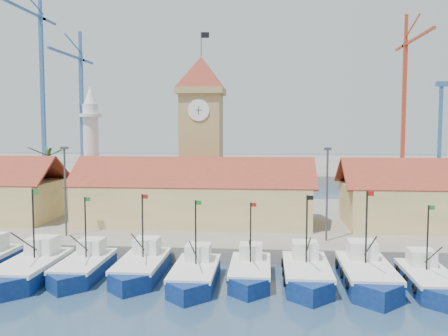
{
  "coord_description": "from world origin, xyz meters",
  "views": [
    {
      "loc": [
        8.23,
        -36.23,
        12.51
      ],
      "look_at": [
        3.53,
        18.0,
        7.99
      ],
      "focal_mm": 40.0,
      "sensor_mm": 36.0,
      "label": 1
    }
  ],
  "objects": [
    {
      "name": "ground",
      "position": [
        0.0,
        0.0,
        0.0
      ],
      "size": [
        400.0,
        400.0,
        0.0
      ],
      "primitive_type": "plane",
      "color": "navy",
      "rests_on": "ground"
    },
    {
      "name": "quay",
      "position": [
        0.0,
        24.0,
        0.75
      ],
      "size": [
        140.0,
        32.0,
        1.5
      ],
      "primitive_type": "cube",
      "color": "gray",
      "rests_on": "ground"
    },
    {
      "name": "terminal",
      "position": [
        0.0,
        110.0,
        1.0
      ],
      "size": [
        240.0,
        80.0,
        2.0
      ],
      "primitive_type": "cube",
      "color": "gray",
      "rests_on": "ground"
    },
    {
      "name": "boat_2",
      "position": [
        -10.94,
        1.87,
        0.81
      ],
      "size": [
        3.77,
        10.33,
        7.81
      ],
      "color": "navy",
      "rests_on": "ground"
    },
    {
      "name": "boat_3",
      "position": [
        -6.96,
        3.1,
        0.73
      ],
      "size": [
        3.39,
        9.28,
        7.02
      ],
      "color": "navy",
      "rests_on": "ground"
    },
    {
      "name": "boat_4",
      "position": [
        -2.14,
        3.41,
        0.75
      ],
      "size": [
        3.51,
        9.62,
        7.28
      ],
      "color": "navy",
      "rests_on": "ground"
    },
    {
      "name": "boat_5",
      "position": [
        2.59,
        1.82,
        0.73
      ],
      "size": [
        3.41,
        9.33,
        7.06
      ],
      "color": "navy",
      "rests_on": "ground"
    },
    {
      "name": "boat_6",
      "position": [
        6.93,
        3.08,
        0.7
      ],
      "size": [
        3.25,
        8.89,
        6.73
      ],
      "color": "navy",
      "rests_on": "ground"
    },
    {
      "name": "boat_7",
      "position": [
        11.44,
        2.77,
        0.77
      ],
      "size": [
        3.6,
        9.85,
        7.45
      ],
      "color": "navy",
      "rests_on": "ground"
    },
    {
      "name": "boat_8",
      "position": [
        16.12,
        2.62,
        0.82
      ],
      "size": [
        3.81,
        10.43,
        7.89
      ],
      "color": "navy",
      "rests_on": "ground"
    },
    {
      "name": "boat_9",
      "position": [
        20.6,
        1.96,
        0.71
      ],
      "size": [
        3.32,
        9.1,
        6.89
      ],
      "color": "navy",
      "rests_on": "ground"
    },
    {
      "name": "hall_center",
      "position": [
        0.0,
        20.0,
        3.99
      ],
      "size": [
        27.04,
        10.13,
        7.61
      ],
      "color": "#E6C57E",
      "rests_on": "quay"
    },
    {
      "name": "clock_tower",
      "position": [
        0.0,
        26.0,
        11.96
      ],
      "size": [
        5.8,
        5.8,
        22.7
      ],
      "color": "#A18B53",
      "rests_on": "quay"
    },
    {
      "name": "minaret",
      "position": [
        -15.0,
        28.0,
        9.73
      ],
      "size": [
        3.0,
        3.0,
        16.3
      ],
      "color": "silver",
      "rests_on": "quay"
    },
    {
      "name": "palm_tree",
      "position": [
        -20.0,
        26.0,
        6.25
      ],
      "size": [
        5.6,
        5.03,
        8.39
      ],
      "color": "brown",
      "rests_on": "quay"
    },
    {
      "name": "lamp_posts",
      "position": [
        0.5,
        12.0,
        6.48
      ],
      "size": [
        80.7,
        0.25,
        9.03
      ],
      "color": "#3F3F44",
      "rests_on": "quay"
    },
    {
      "name": "crane_blue_far",
      "position": [
        -55.67,
        100.2,
        29.66
      ],
      "size": [
        1.0,
        36.8,
        49.27
      ],
      "color": "#315D96",
      "rests_on": "terminal"
    },
    {
      "name": "crane_blue_near",
      "position": [
        -46.57,
        106.62,
        23.18
      ],
      "size": [
        1.0,
        31.79,
        38.29
      ],
      "color": "#315D96",
      "rests_on": "terminal"
    },
    {
      "name": "crane_red_right",
      "position": [
        45.52,
        103.42,
        24.71
      ],
      "size": [
        1.0,
        33.64,
        40.77
      ],
      "color": "#AD361A",
      "rests_on": "terminal"
    }
  ]
}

